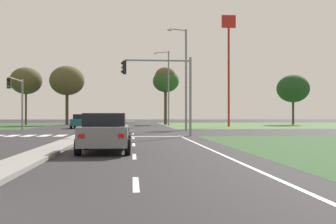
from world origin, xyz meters
name	(u,v)px	position (x,y,z in m)	size (l,w,h in m)	color
ground_plane	(92,133)	(0.00, 30.00, 0.00)	(200.00, 200.00, 0.00)	#282628
grass_verge_far_right	(279,125)	(25.50, 54.50, 0.00)	(35.00, 35.00, 0.01)	#476B38
median_island_near	(47,151)	(0.00, 11.00, 0.07)	(1.20, 22.00, 0.14)	gray
median_island_far	(109,125)	(0.00, 55.00, 0.07)	(1.20, 36.00, 0.14)	gray
lane_dash_near	(136,184)	(3.50, 3.14, 0.01)	(0.14, 2.00, 0.01)	silver
lane_dash_second	(134,157)	(3.50, 9.14, 0.01)	(0.14, 2.00, 0.01)	silver
lane_dash_third	(134,145)	(3.50, 15.14, 0.01)	(0.14, 2.00, 0.01)	silver
lane_dash_fourth	(133,138)	(3.50, 21.14, 0.01)	(0.14, 2.00, 0.01)	silver
lane_dash_fifth	(133,134)	(3.50, 27.14, 0.01)	(0.14, 2.00, 0.01)	silver
edge_line_right	(210,149)	(6.85, 12.00, 0.01)	(0.14, 24.00, 0.01)	silver
stop_bar_near	(138,137)	(3.80, 23.00, 0.01)	(6.40, 0.50, 0.01)	silver
crosswalk_bar_second	(12,136)	(-5.25, 24.80, 0.01)	(0.70, 2.80, 0.01)	silver
crosswalk_bar_third	(29,136)	(-4.10, 24.80, 0.01)	(0.70, 2.80, 0.01)	silver
crosswalk_bar_fourth	(45,136)	(-2.95, 24.80, 0.01)	(0.70, 2.80, 0.01)	silver
crosswalk_bar_fifth	(61,136)	(-1.80, 24.80, 0.01)	(0.70, 2.80, 0.01)	silver
crosswalk_bar_sixth	(77,136)	(-0.65, 24.80, 0.01)	(0.70, 2.80, 0.01)	silver
car_red_near	(96,120)	(-2.19, 58.73, 0.78)	(2.02, 4.20, 1.52)	#A31919
car_silver_second	(109,124)	(1.51, 28.76, 0.78)	(4.15, 1.98, 1.52)	#B7B7BC
car_teal_third	(81,121)	(-2.29, 41.20, 0.81)	(2.06, 4.51, 1.59)	#19565B
car_grey_fourth	(105,132)	(2.32, 11.09, 0.81)	(2.08, 4.34, 1.60)	slate
traffic_signal_near_right	(165,81)	(5.77, 23.40, 3.93)	(5.07, 0.32, 5.67)	gray
traffic_signal_far_left	(17,94)	(-7.60, 34.75, 3.58)	(0.32, 4.89, 5.14)	gray
street_lamp_second	(185,75)	(8.39, 32.90, 5.36)	(1.97, 0.86, 9.68)	gray
street_lamp_third	(167,85)	(8.38, 51.80, 5.79)	(2.17, 1.11, 10.47)	gray
fastfood_pole_sign	(229,47)	(15.81, 46.14, 10.23)	(1.80, 0.40, 14.35)	red
treeline_second	(26,81)	(-12.45, 57.40, 6.61)	(4.73, 4.73, 8.65)	#423323
treeline_third	(67,81)	(-6.22, 56.25, 6.58)	(5.13, 5.13, 8.79)	#423323
treeline_fourth	(166,81)	(8.70, 58.40, 6.76)	(4.10, 4.10, 8.55)	#423323
treeline_fifth	(165,77)	(8.62, 58.22, 7.42)	(3.28, 3.28, 8.98)	#423323
treeline_sixth	(293,89)	(28.29, 55.91, 5.57)	(5.01, 5.01, 7.72)	#423323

